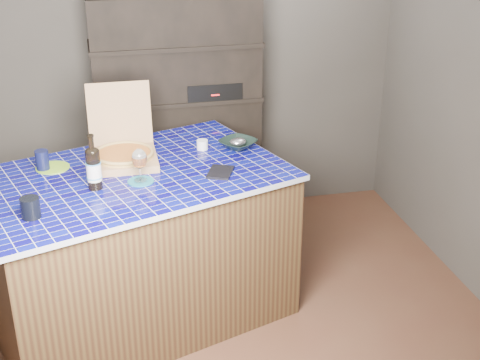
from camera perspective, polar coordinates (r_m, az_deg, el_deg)
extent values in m
plane|color=#513423|center=(4.14, -1.81, -13.40)|extent=(3.50, 3.50, 0.00)
plane|color=#45413B|center=(5.16, -5.83, 9.91)|extent=(3.50, 0.00, 3.50)
cube|color=black|center=(5.05, -5.33, 5.46)|extent=(1.20, 0.40, 1.80)
cube|color=black|center=(4.97, -2.47, 7.95)|extent=(0.40, 0.32, 0.12)
cube|color=#4F3B1F|center=(4.15, -8.88, -5.80)|extent=(1.97, 1.57, 0.93)
cube|color=#07054F|center=(3.93, -9.33, 0.29)|extent=(2.03, 1.62, 0.03)
cube|color=#A28453|center=(4.08, -9.86, 1.73)|extent=(0.39, 0.39, 0.04)
cube|color=#A28453|center=(4.22, -10.25, 5.60)|extent=(0.39, 0.09, 0.38)
cylinder|color=#AC8847|center=(4.07, -9.89, 2.09)|extent=(0.36, 0.36, 0.01)
cylinder|color=maroon|center=(4.06, -9.90, 2.23)|extent=(0.32, 0.32, 0.01)
torus|color=#AC8847|center=(4.06, -9.91, 2.30)|extent=(0.36, 0.36, 0.02)
cylinder|color=black|center=(3.74, -12.37, 0.83)|extent=(0.08, 0.08, 0.22)
ellipsoid|color=black|center=(3.69, -12.52, 2.40)|extent=(0.08, 0.08, 0.04)
cylinder|color=black|center=(3.68, -12.59, 3.16)|extent=(0.03, 0.03, 0.09)
cylinder|color=silver|center=(3.74, -12.35, 0.68)|extent=(0.08, 0.08, 0.10)
cylinder|color=#3984C4|center=(3.75, -12.31, 0.24)|extent=(0.08, 0.08, 0.01)
cylinder|color=#3984C4|center=(3.72, -12.42, 1.42)|extent=(0.08, 0.08, 0.01)
cylinder|color=#18697E|center=(3.81, -8.46, -0.11)|extent=(0.15, 0.15, 0.01)
cylinder|color=white|center=(3.81, -8.46, -0.03)|extent=(0.08, 0.08, 0.01)
cylinder|color=white|center=(3.79, -8.51, 0.56)|extent=(0.01, 0.01, 0.08)
ellipsoid|color=white|center=(3.76, -8.59, 1.81)|extent=(0.09, 0.09, 0.12)
cylinder|color=#BA5F1D|center=(3.76, -8.58, 1.65)|extent=(0.07, 0.07, 0.05)
cylinder|color=white|center=(3.75, -8.61, 2.11)|extent=(0.07, 0.07, 0.02)
cylinder|color=black|center=(3.53, -17.45, -2.27)|extent=(0.10, 0.10, 0.11)
cube|color=black|center=(3.88, -1.68, 0.68)|extent=(0.20, 0.22, 0.01)
imported|color=black|center=(4.24, -0.17, 3.11)|extent=(0.31, 0.31, 0.05)
ellipsoid|color=#ABACB6|center=(4.24, -0.17, 3.27)|extent=(0.11, 0.09, 0.05)
cylinder|color=white|center=(4.23, -3.23, 3.03)|extent=(0.07, 0.07, 0.06)
cylinder|color=black|center=(4.07, -16.52, 1.62)|extent=(0.08, 0.08, 0.12)
cylinder|color=#79B025|center=(4.10, -15.69, 1.03)|extent=(0.20, 0.20, 0.01)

